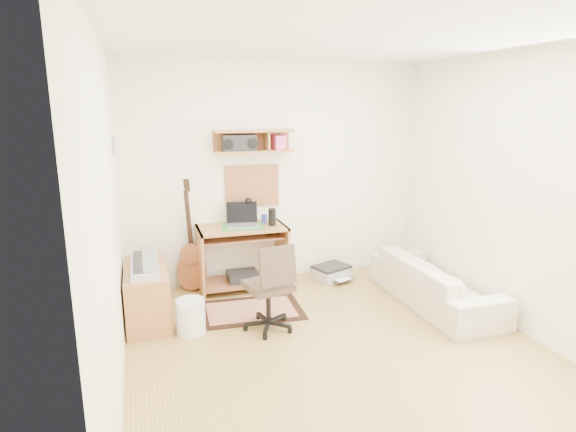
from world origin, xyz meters
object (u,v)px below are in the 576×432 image
object	(u,v)px
task_chair	(268,286)
sofa	(435,275)
cabinet	(147,295)
printer	(331,272)
desk	(242,258)

from	to	relation	value
task_chair	sofa	bearing A→B (deg)	-11.17
cabinet	printer	size ratio (longest dim) A/B	2.07
task_chair	cabinet	world-z (taller)	task_chair
task_chair	sofa	xyz separation A→B (m)	(1.86, 0.04, -0.11)
desk	cabinet	world-z (taller)	desk
sofa	printer	bearing A→B (deg)	36.67
task_chair	sofa	size ratio (longest dim) A/B	0.52
task_chair	cabinet	size ratio (longest dim) A/B	0.98
task_chair	printer	distance (m)	1.57
desk	task_chair	xyz separation A→B (m)	(0.02, -1.10, 0.06)
desk	cabinet	distance (m)	1.23
sofa	cabinet	bearing A→B (deg)	80.40
cabinet	task_chair	bearing A→B (deg)	-25.93
cabinet	printer	xyz separation A→B (m)	(2.19, 0.53, -0.19)
task_chair	sofa	world-z (taller)	task_chair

